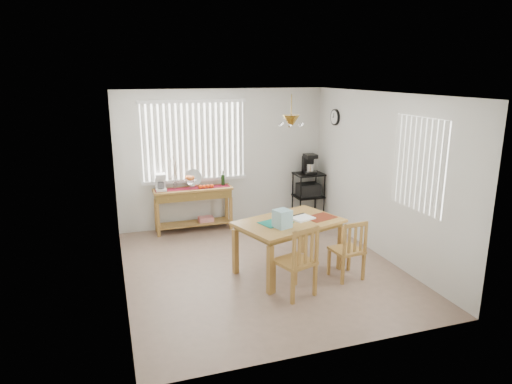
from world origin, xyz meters
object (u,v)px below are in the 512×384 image
object	(u,v)px
cart_items	(309,164)
chair_right	(348,250)
dining_table	(289,227)
sideboard	(194,199)
wire_cart	(308,192)
chair_left	(297,262)

from	to	relation	value
cart_items	chair_right	world-z (taller)	cart_items
dining_table	chair_right	size ratio (longest dim) A/B	1.91
cart_items	dining_table	distance (m)	2.63
sideboard	chair_right	xyz separation A→B (m)	(1.70, -2.76, -0.18)
wire_cart	dining_table	world-z (taller)	wire_cart
wire_cart	chair_right	world-z (taller)	wire_cart
dining_table	chair_left	bearing A→B (deg)	-104.38
wire_cart	cart_items	size ratio (longest dim) A/B	2.43
dining_table	cart_items	bearing A→B (deg)	59.16
dining_table	wire_cart	bearing A→B (deg)	59.04
wire_cart	dining_table	bearing A→B (deg)	-120.96
cart_items	chair_right	distance (m)	2.88
sideboard	chair_left	world-z (taller)	chair_left
chair_left	wire_cart	bearing A→B (deg)	62.85
chair_left	chair_right	bearing A→B (deg)	15.50
chair_right	dining_table	bearing A→B (deg)	144.83
cart_items	chair_right	size ratio (longest dim) A/B	0.44
chair_left	cart_items	bearing A→B (deg)	62.93
sideboard	cart_items	world-z (taller)	cart_items
wire_cart	dining_table	size ratio (longest dim) A/B	0.56
wire_cart	chair_left	bearing A→B (deg)	-117.15
wire_cart	cart_items	bearing A→B (deg)	90.00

